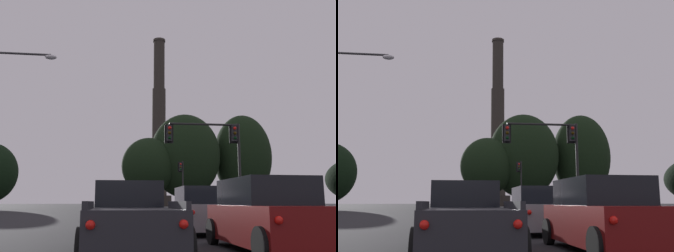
# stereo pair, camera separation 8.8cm
# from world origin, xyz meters

# --- Properties ---
(sedan_center_lane_front) EXTENTS (2.14, 4.76, 1.43)m
(sedan_center_lane_front) POSITION_xyz_m (-0.08, 16.57, 0.67)
(sedan_center_lane_front) COLOR #232328
(sedan_center_lane_front) RESTS_ON ground_plane
(suv_right_lane_front) EXTENTS (2.15, 4.92, 1.86)m
(suv_right_lane_front) POSITION_xyz_m (2.87, 16.50, 0.90)
(suv_right_lane_front) COLOR gray
(suv_right_lane_front) RESTS_ON ground_plane
(suv_right_lane_second) EXTENTS (2.25, 4.96, 1.86)m
(suv_right_lane_second) POSITION_xyz_m (3.32, 10.39, 0.90)
(suv_right_lane_second) COLOR maroon
(suv_right_lane_second) RESTS_ON ground_plane
(pickup_truck_center_lane_second) EXTENTS (2.24, 5.53, 1.82)m
(pickup_truck_center_lane_second) POSITION_xyz_m (-0.19, 10.53, 0.80)
(pickup_truck_center_lane_second) COLOR #232328
(pickup_truck_center_lane_second) RESTS_ON ground_plane
(traffic_light_far_right) EXTENTS (0.78, 0.50, 6.09)m
(traffic_light_far_right) POSITION_xyz_m (7.03, 47.22, 3.99)
(traffic_light_far_right) COLOR black
(traffic_light_far_right) RESTS_ON ground_plane
(traffic_light_overhead_right) EXTENTS (5.08, 0.50, 6.34)m
(traffic_light_overhead_right) POSITION_xyz_m (5.68, 25.07, 4.83)
(traffic_light_overhead_right) COLOR black
(traffic_light_overhead_right) RESTS_ON ground_plane
(smokestack) EXTENTS (7.69, 7.69, 52.09)m
(smokestack) POSITION_xyz_m (11.33, 117.52, 20.42)
(smokestack) COLOR #2B2722
(smokestack) RESTS_ON ground_plane
(treeline_left_mid) EXTENTS (8.75, 7.87, 11.51)m
(treeline_left_mid) POSITION_xyz_m (4.27, 63.55, 6.96)
(treeline_left_mid) COLOR black
(treeline_left_mid) RESTS_ON ground_plane
(treeline_right_mid) EXTENTS (11.83, 10.65, 15.94)m
(treeline_right_mid) POSITION_xyz_m (10.51, 65.31, 8.89)
(treeline_right_mid) COLOR black
(treeline_right_mid) RESTS_ON ground_plane
(treeline_far_left) EXTENTS (10.24, 9.22, 16.64)m
(treeline_far_left) POSITION_xyz_m (21.33, 67.76, 9.21)
(treeline_far_left) COLOR black
(treeline_far_left) RESTS_ON ground_plane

